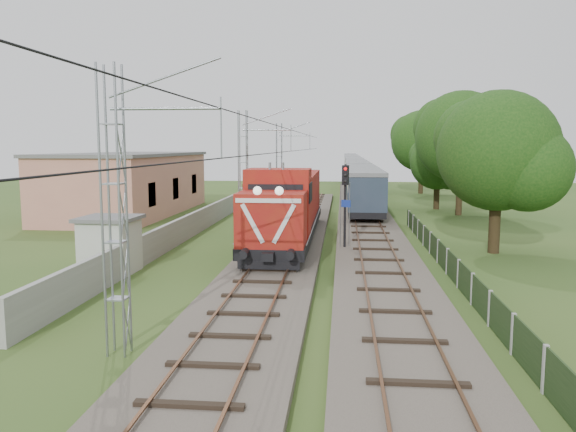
# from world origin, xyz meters

# --- Properties ---
(ground) EXTENTS (140.00, 140.00, 0.00)m
(ground) POSITION_xyz_m (0.00, 0.00, 0.00)
(ground) COLOR #32501E
(ground) RESTS_ON ground
(track_main) EXTENTS (4.20, 70.00, 0.45)m
(track_main) POSITION_xyz_m (0.00, 7.00, 0.18)
(track_main) COLOR #6B6054
(track_main) RESTS_ON ground
(track_side) EXTENTS (4.20, 80.00, 0.45)m
(track_side) POSITION_xyz_m (5.00, 20.00, 0.18)
(track_side) COLOR #6B6054
(track_side) RESTS_ON ground
(catenary) EXTENTS (3.31, 70.00, 8.00)m
(catenary) POSITION_xyz_m (-2.95, 12.00, 4.05)
(catenary) COLOR gray
(catenary) RESTS_ON ground
(boundary_wall) EXTENTS (0.25, 40.00, 1.50)m
(boundary_wall) POSITION_xyz_m (-6.50, 12.00, 0.75)
(boundary_wall) COLOR #9E9E99
(boundary_wall) RESTS_ON ground
(station_building) EXTENTS (8.40, 20.40, 5.22)m
(station_building) POSITION_xyz_m (-15.00, 24.00, 2.63)
(station_building) COLOR tan
(station_building) RESTS_ON ground
(fence) EXTENTS (0.12, 32.00, 1.20)m
(fence) POSITION_xyz_m (8.00, 3.00, 0.60)
(fence) COLOR black
(fence) RESTS_ON ground
(locomotive) EXTENTS (3.18, 18.15, 4.61)m
(locomotive) POSITION_xyz_m (0.00, 10.16, 2.35)
(locomotive) COLOR black
(locomotive) RESTS_ON ground
(coach_rake) EXTENTS (2.84, 106.14, 3.28)m
(coach_rake) POSITION_xyz_m (5.00, 70.32, 2.39)
(coach_rake) COLOR black
(coach_rake) RESTS_ON ground
(signal_post) EXTENTS (0.51, 0.42, 4.84)m
(signal_post) POSITION_xyz_m (3.35, 7.83, 3.32)
(signal_post) COLOR black
(signal_post) RESTS_ON ground
(relay_hut) EXTENTS (2.62, 2.62, 2.62)m
(relay_hut) POSITION_xyz_m (-7.40, 1.79, 1.32)
(relay_hut) COLOR #BBBCB3
(relay_hut) RESTS_ON ground
(tree_a) EXTENTS (6.78, 6.46, 8.79)m
(tree_a) POSITION_xyz_m (11.55, 8.48, 5.48)
(tree_a) COLOR #382916
(tree_a) RESTS_ON ground
(tree_b) EXTENTS (8.01, 7.63, 10.39)m
(tree_b) POSITION_xyz_m (13.10, 25.61, 6.48)
(tree_b) COLOR #382916
(tree_b) RESTS_ON ground
(tree_c) EXTENTS (5.29, 5.03, 6.85)m
(tree_c) POSITION_xyz_m (11.92, 29.99, 4.27)
(tree_c) COLOR #382916
(tree_c) RESTS_ON ground
(tree_d) EXTENTS (7.82, 7.44, 10.13)m
(tree_d) POSITION_xyz_m (12.85, 47.26, 6.32)
(tree_d) COLOR #382916
(tree_d) RESTS_ON ground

